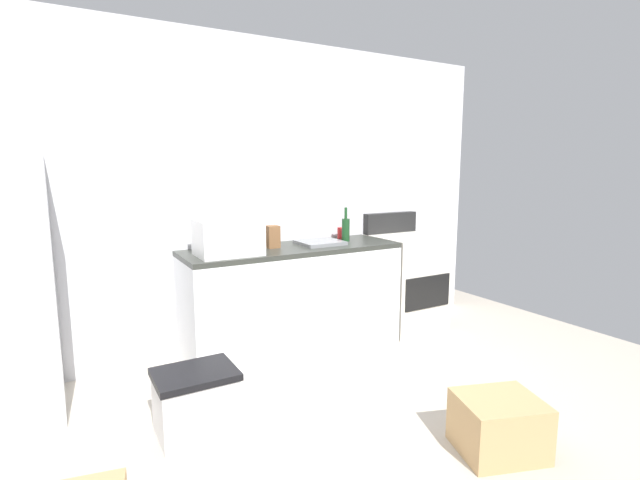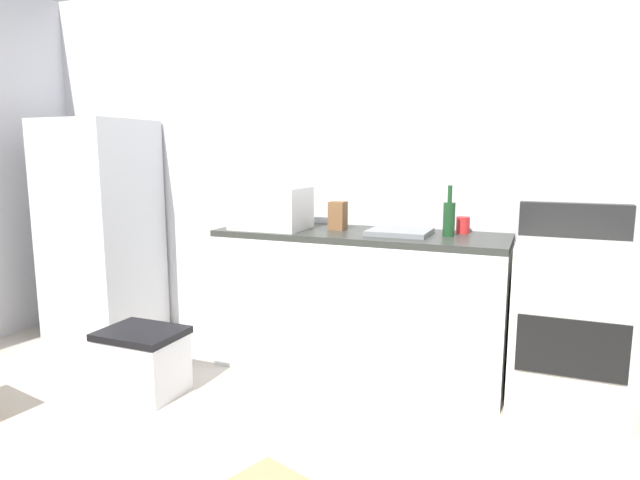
{
  "view_description": "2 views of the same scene",
  "coord_description": "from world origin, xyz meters",
  "px_view_note": "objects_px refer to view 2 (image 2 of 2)",
  "views": [
    {
      "loc": [
        -1.38,
        -2.17,
        1.54
      ],
      "look_at": [
        0.25,
        0.66,
        1.03
      ],
      "focal_mm": 26.06,
      "sensor_mm": 36.0,
      "label": 1
    },
    {
      "loc": [
        1.35,
        -1.96,
        1.39
      ],
      "look_at": [
        0.24,
        0.7,
        0.92
      ],
      "focal_mm": 30.24,
      "sensor_mm": 36.0,
      "label": 2
    }
  ],
  "objects_px": {
    "stove_oven": "(569,322)",
    "knife_block": "(338,216)",
    "refrigerator": "(102,229)",
    "storage_bin": "(143,361)",
    "coffee_mug": "(463,225)",
    "wine_bottle": "(449,218)",
    "microwave": "(271,208)"
  },
  "relations": [
    {
      "from": "refrigerator",
      "to": "storage_bin",
      "type": "bearing_deg",
      "value": -37.17
    },
    {
      "from": "wine_bottle",
      "to": "coffee_mug",
      "type": "relative_size",
      "value": 3.0
    },
    {
      "from": "stove_oven",
      "to": "storage_bin",
      "type": "distance_m",
      "value": 2.42
    },
    {
      "from": "storage_bin",
      "to": "microwave",
      "type": "bearing_deg",
      "value": 57.11
    },
    {
      "from": "refrigerator",
      "to": "storage_bin",
      "type": "xyz_separation_m",
      "value": [
        1.01,
        -0.76,
        -0.62
      ]
    },
    {
      "from": "stove_oven",
      "to": "storage_bin",
      "type": "xyz_separation_m",
      "value": [
        -2.26,
        -0.82,
        -0.27
      ]
    },
    {
      "from": "coffee_mug",
      "to": "wine_bottle",
      "type": "bearing_deg",
      "value": -110.9
    },
    {
      "from": "coffee_mug",
      "to": "storage_bin",
      "type": "relative_size",
      "value": 0.22
    },
    {
      "from": "refrigerator",
      "to": "stove_oven",
      "type": "relative_size",
      "value": 1.48
    },
    {
      "from": "refrigerator",
      "to": "coffee_mug",
      "type": "height_order",
      "value": "refrigerator"
    },
    {
      "from": "stove_oven",
      "to": "microwave",
      "type": "bearing_deg",
      "value": -177.09
    },
    {
      "from": "microwave",
      "to": "storage_bin",
      "type": "xyz_separation_m",
      "value": [
        -0.47,
        -0.73,
        -0.84
      ]
    },
    {
      "from": "refrigerator",
      "to": "coffee_mug",
      "type": "relative_size",
      "value": 16.29
    },
    {
      "from": "wine_bottle",
      "to": "storage_bin",
      "type": "distance_m",
      "value": 1.97
    },
    {
      "from": "microwave",
      "to": "storage_bin",
      "type": "distance_m",
      "value": 1.21
    },
    {
      "from": "stove_oven",
      "to": "coffee_mug",
      "type": "distance_m",
      "value": 0.81
    },
    {
      "from": "refrigerator",
      "to": "microwave",
      "type": "bearing_deg",
      "value": -1.4
    },
    {
      "from": "wine_bottle",
      "to": "stove_oven",
      "type": "bearing_deg",
      "value": -2.13
    },
    {
      "from": "coffee_mug",
      "to": "knife_block",
      "type": "bearing_deg",
      "value": -168.98
    },
    {
      "from": "wine_bottle",
      "to": "knife_block",
      "type": "relative_size",
      "value": 1.67
    },
    {
      "from": "storage_bin",
      "to": "knife_block",
      "type": "bearing_deg",
      "value": 43.96
    },
    {
      "from": "wine_bottle",
      "to": "coffee_mug",
      "type": "bearing_deg",
      "value": 69.1
    },
    {
      "from": "knife_block",
      "to": "storage_bin",
      "type": "xyz_separation_m",
      "value": [
        -0.88,
        -0.85,
        -0.8
      ]
    },
    {
      "from": "knife_block",
      "to": "refrigerator",
      "type": "bearing_deg",
      "value": -177.27
    },
    {
      "from": "refrigerator",
      "to": "wine_bottle",
      "type": "bearing_deg",
      "value": 1.78
    },
    {
      "from": "coffee_mug",
      "to": "storage_bin",
      "type": "height_order",
      "value": "coffee_mug"
    },
    {
      "from": "microwave",
      "to": "knife_block",
      "type": "bearing_deg",
      "value": 16.96
    },
    {
      "from": "microwave",
      "to": "refrigerator",
      "type": "bearing_deg",
      "value": 178.6
    },
    {
      "from": "stove_oven",
      "to": "wine_bottle",
      "type": "distance_m",
      "value": 0.87
    },
    {
      "from": "stove_oven",
      "to": "wine_bottle",
      "type": "height_order",
      "value": "wine_bottle"
    },
    {
      "from": "coffee_mug",
      "to": "knife_block",
      "type": "height_order",
      "value": "knife_block"
    },
    {
      "from": "stove_oven",
      "to": "knife_block",
      "type": "bearing_deg",
      "value": 178.55
    }
  ]
}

